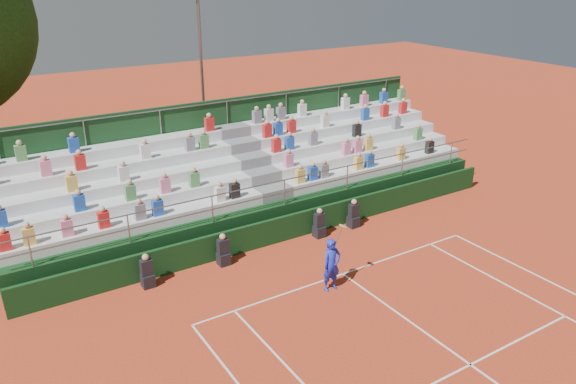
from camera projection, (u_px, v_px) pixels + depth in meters
ground at (343, 274)px, 18.99m from camera, size 90.00×90.00×0.00m
courtside_wall at (292, 226)px, 21.31m from camera, size 20.00×0.15×1.00m
line_officials at (267, 240)px, 20.30m from camera, size 8.84×0.40×1.19m
grandstand at (251, 186)px, 23.64m from camera, size 20.00×5.20×4.40m
tennis_player at (332, 265)px, 17.79m from camera, size 0.86×0.43×2.22m
floodlight_mast at (202, 67)px, 28.12m from camera, size 0.60×0.25×8.60m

